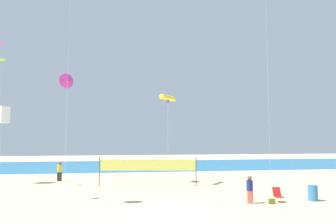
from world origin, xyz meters
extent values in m
plane|color=#D1BC89|center=(0.00, 0.00, 0.00)|extent=(120.00, 120.00, 0.00)
cube|color=#1E6B99|center=(0.00, 31.47, 0.00)|extent=(120.00, 20.00, 0.01)
cube|color=#EA7260|center=(5.52, 2.59, 0.38)|extent=(0.36, 0.22, 0.76)
cylinder|color=navy|center=(5.52, 2.59, 1.08)|extent=(0.38, 0.38, 0.63)
sphere|color=brown|center=(5.52, 2.59, 1.53)|extent=(0.28, 0.28, 0.28)
cube|color=#2D2D33|center=(-7.83, 14.92, 0.41)|extent=(0.39, 0.24, 0.82)
cylinder|color=gold|center=(-7.83, 14.92, 1.17)|extent=(0.41, 0.41, 0.68)
sphere|color=brown|center=(-7.83, 14.92, 1.66)|extent=(0.30, 0.30, 0.30)
cube|color=red|center=(7.45, 2.64, 0.32)|extent=(0.52, 0.48, 0.03)
cube|color=red|center=(7.45, 2.93, 0.60)|extent=(0.52, 0.23, 0.57)
cylinder|color=silver|center=(7.45, 2.49, 0.16)|extent=(0.03, 0.03, 0.32)
cylinder|color=silver|center=(7.45, 2.78, 0.16)|extent=(0.03, 0.03, 0.32)
cylinder|color=teal|center=(9.81, 2.77, 0.49)|extent=(0.60, 0.60, 0.98)
cylinder|color=#4C4C51|center=(-3.99, 11.13, 1.20)|extent=(0.08, 0.08, 2.40)
cylinder|color=#4C4C51|center=(3.97, 10.04, 1.20)|extent=(0.08, 0.08, 2.40)
cube|color=#EAE566|center=(-0.01, 10.58, 1.73)|extent=(7.96, 1.11, 0.90)
cube|color=olive|center=(6.75, 2.23, 0.16)|extent=(0.40, 0.20, 0.32)
cylinder|color=silver|center=(1.73, 10.90, 3.72)|extent=(0.01, 0.01, 7.44)
cylinder|color=yellow|center=(1.73, 10.90, 7.44)|extent=(1.72, 2.05, 0.43)
sphere|color=purple|center=(1.73, 10.90, 7.13)|extent=(0.26, 0.26, 0.26)
pyramid|color=#8CD833|center=(-12.11, 11.56, 10.48)|extent=(0.67, 0.67, 0.24)
cylinder|color=silver|center=(-8.05, 19.20, 5.08)|extent=(0.01, 0.01, 10.17)
cone|color=#D833A5|center=(-8.05, 19.20, 10.17)|extent=(1.55, 1.23, 1.63)
cylinder|color=silver|center=(11.34, 11.63, 10.23)|extent=(0.01, 0.01, 20.47)
cylinder|color=silver|center=(-12.58, 13.58, 3.01)|extent=(0.01, 0.01, 6.02)
cube|color=white|center=(-12.58, 13.58, 6.02)|extent=(1.25, 1.25, 1.46)
cylinder|color=silver|center=(-6.78, 11.66, 9.07)|extent=(0.01, 0.01, 18.14)
camera|label=1|loc=(-2.40, -16.26, 3.95)|focal=34.22mm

